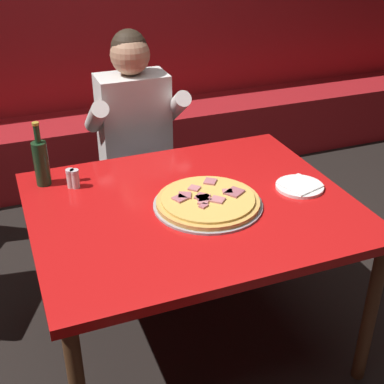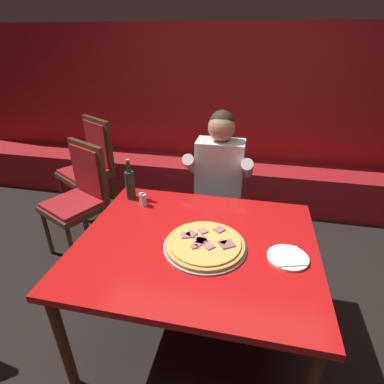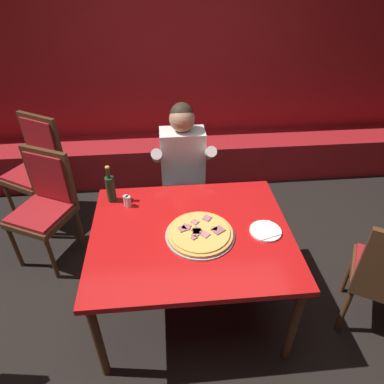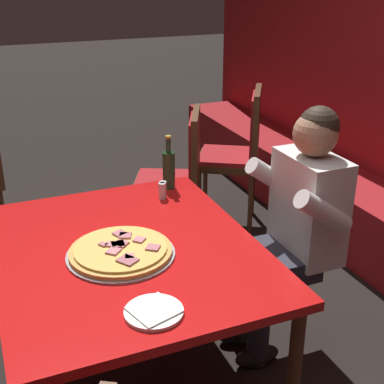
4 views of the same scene
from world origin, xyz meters
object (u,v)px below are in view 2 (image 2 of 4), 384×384
object	(u,v)px
main_dining_table	(196,251)
dining_chair_far_left	(80,193)
beer_bottle	(130,184)
shaker_red_pepper_flakes	(144,201)
dining_chair_near_left	(91,163)
pizza	(205,244)
shaker_parmesan	(142,200)
diner_seated_blue_shirt	(218,184)
plate_white_paper	(288,257)

from	to	relation	value
main_dining_table	dining_chair_far_left	size ratio (longest dim) A/B	1.34
beer_bottle	shaker_red_pepper_flakes	xyz separation A→B (m)	(0.13, -0.08, -0.07)
beer_bottle	dining_chair_near_left	distance (m)	1.20
main_dining_table	pizza	bearing A→B (deg)	-35.13
beer_bottle	dining_chair_far_left	bearing A→B (deg)	154.69
shaker_parmesan	shaker_red_pepper_flakes	bearing A→B (deg)	-31.80
main_dining_table	shaker_parmesan	xyz separation A→B (m)	(-0.44, 0.33, 0.11)
shaker_parmesan	diner_seated_blue_shirt	size ratio (longest dim) A/B	0.07
plate_white_paper	dining_chair_near_left	bearing A→B (deg)	144.95
plate_white_paper	dining_chair_far_left	bearing A→B (deg)	156.04
shaker_red_pepper_flakes	dining_chair_far_left	xyz separation A→B (m)	(-0.73, 0.37, -0.21)
pizza	diner_seated_blue_shirt	distance (m)	0.87
diner_seated_blue_shirt	pizza	bearing A→B (deg)	-86.97
diner_seated_blue_shirt	dining_chair_far_left	size ratio (longest dim) A/B	1.29
main_dining_table	shaker_red_pepper_flakes	world-z (taller)	shaker_red_pepper_flakes
main_dining_table	shaker_parmesan	bearing A→B (deg)	143.46
beer_bottle	plate_white_paper	bearing A→B (deg)	-23.16
shaker_parmesan	dining_chair_near_left	world-z (taller)	dining_chair_near_left
diner_seated_blue_shirt	plate_white_paper	bearing A→B (deg)	-61.23
shaker_red_pepper_flakes	dining_chair_far_left	bearing A→B (deg)	153.10
main_dining_table	dining_chair_near_left	xyz separation A→B (m)	(-1.35, 1.25, -0.07)
beer_bottle	shaker_red_pepper_flakes	size ratio (longest dim) A/B	3.40
pizza	shaker_parmesan	world-z (taller)	shaker_parmesan
diner_seated_blue_shirt	dining_chair_far_left	distance (m)	1.18
plate_white_paper	shaker_red_pepper_flakes	world-z (taller)	shaker_red_pepper_flakes
beer_bottle	shaker_parmesan	size ratio (longest dim) A/B	3.40
shaker_parmesan	diner_seated_blue_shirt	world-z (taller)	diner_seated_blue_shirt
dining_chair_near_left	main_dining_table	bearing A→B (deg)	-42.71
main_dining_table	plate_white_paper	distance (m)	0.50
pizza	shaker_red_pepper_flakes	xyz separation A→B (m)	(-0.48, 0.36, 0.02)
beer_bottle	dining_chair_far_left	xyz separation A→B (m)	(-0.60, 0.29, -0.29)
main_dining_table	shaker_parmesan	world-z (taller)	shaker_parmesan
pizza	shaker_red_pepper_flakes	world-z (taller)	shaker_red_pepper_flakes
beer_bottle	shaker_red_pepper_flakes	world-z (taller)	beer_bottle
plate_white_paper	diner_seated_blue_shirt	world-z (taller)	diner_seated_blue_shirt
dining_chair_far_left	main_dining_table	bearing A→B (deg)	-30.75
plate_white_paper	beer_bottle	distance (m)	1.13
shaker_parmesan	shaker_red_pepper_flakes	xyz separation A→B (m)	(0.02, -0.01, 0.00)
pizza	shaker_red_pepper_flakes	size ratio (longest dim) A/B	5.28
pizza	shaker_red_pepper_flakes	distance (m)	0.60
beer_bottle	main_dining_table	bearing A→B (deg)	-36.11
main_dining_table	dining_chair_far_left	distance (m)	1.34
plate_white_paper	dining_chair_near_left	size ratio (longest dim) A/B	0.20
beer_bottle	diner_seated_blue_shirt	distance (m)	0.72
diner_seated_blue_shirt	dining_chair_far_left	xyz separation A→B (m)	(-1.16, -0.14, -0.14)
diner_seated_blue_shirt	dining_chair_far_left	bearing A→B (deg)	-172.90
plate_white_paper	shaker_parmesan	distance (m)	1.00
main_dining_table	dining_chair_near_left	distance (m)	1.84
shaker_parmesan	diner_seated_blue_shirt	xyz separation A→B (m)	(0.45, 0.50, -0.08)
shaker_red_pepper_flakes	dining_chair_near_left	distance (m)	1.33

